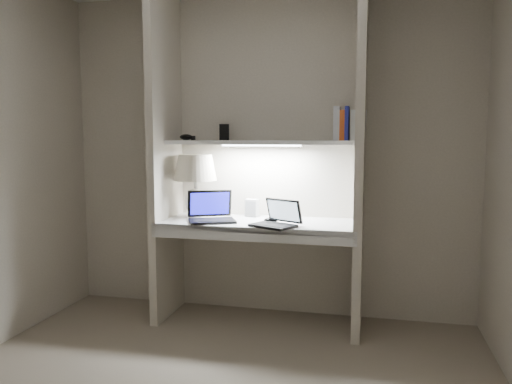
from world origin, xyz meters
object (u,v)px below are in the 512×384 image
(table_lamp, at_px, (195,175))
(laptop_main, at_px, (211,214))
(book_row, at_px, (350,124))
(speaker, at_px, (252,208))
(laptop_netbook, at_px, (277,220))

(table_lamp, relative_size, laptop_main, 1.16)
(table_lamp, distance_m, book_row, 1.22)
(speaker, bearing_deg, laptop_netbook, -43.58)
(laptop_netbook, distance_m, speaker, 0.46)
(table_lamp, relative_size, laptop_netbook, 1.30)
(table_lamp, height_order, speaker, table_lamp)
(speaker, distance_m, book_row, 0.98)
(laptop_main, bearing_deg, speaker, 22.48)
(laptop_main, distance_m, laptop_netbook, 0.52)
(speaker, height_order, book_row, book_row)
(table_lamp, bearing_deg, laptop_netbook, -19.48)
(laptop_main, bearing_deg, table_lamp, 114.55)
(table_lamp, height_order, laptop_netbook, table_lamp)
(laptop_main, bearing_deg, laptop_netbook, -36.22)
(laptop_netbook, height_order, book_row, book_row)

